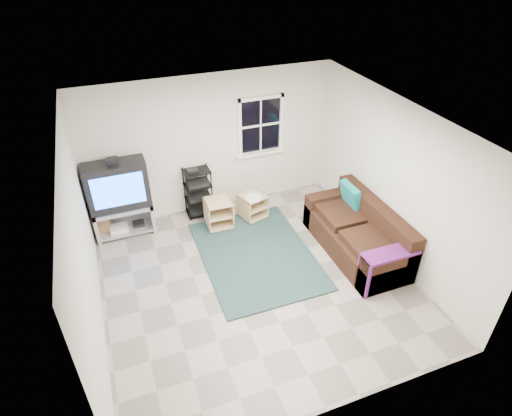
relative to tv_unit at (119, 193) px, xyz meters
name	(u,v)px	position (x,y,z in m)	size (l,w,h in m)	color
room	(261,129)	(2.69, 0.24, 0.66)	(4.60, 4.62, 4.60)	gray
tv_unit	(119,193)	(0.00, 0.00, 0.00)	(1.02, 0.51, 1.50)	#A0A0A8
av_rack	(198,195)	(1.38, 0.08, -0.40)	(0.49, 0.35, 0.97)	black
side_table_left	(218,212)	(1.62, -0.40, -0.53)	(0.47, 0.47, 0.54)	tan
side_table_right	(252,204)	(2.28, -0.37, -0.54)	(0.54, 0.54, 0.51)	tan
sofa	(358,235)	(3.59, -1.94, -0.49)	(0.92, 2.08, 0.95)	black
shag_rug	(256,255)	(1.96, -1.46, -0.81)	(1.77, 2.43, 0.03)	black
paper_bag	(101,224)	(-0.40, 0.07, -0.60)	(0.31, 0.20, 0.44)	#9D6D46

